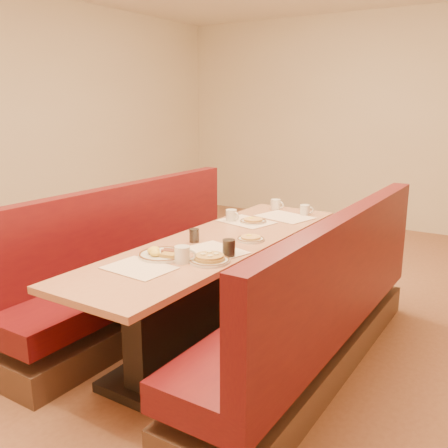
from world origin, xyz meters
The scene contains 19 objects.
ground centered at (0.00, 0.00, 0.00)m, with size 8.00×8.00×0.00m, color #9E6647.
room_envelope centered at (0.00, 0.00, 1.93)m, with size 6.04×8.04×2.82m.
diner_table centered at (0.00, 0.00, 0.37)m, with size 0.70×2.50×0.75m.
booth_left centered at (-0.73, 0.00, 0.36)m, with size 0.55×2.50×1.05m.
booth_right centered at (0.73, 0.00, 0.36)m, with size 0.55×2.50×1.05m.
placemat_near_left centered at (-0.06, -0.73, 0.75)m, with size 0.37×0.28×0.00m, color #FFE5C7.
placemat_near_right centered at (0.12, -0.22, 0.75)m, with size 0.37×0.28×0.00m, color #FFE5C7.
placemat_far_left centered at (-0.10, 0.57, 0.75)m, with size 0.40×0.30×0.00m, color #FFE5C7.
placemat_far_right centered at (0.08, 0.88, 0.75)m, with size 0.41×0.31×0.00m, color #FFE5C7.
pancake_plate centered at (0.21, -0.42, 0.77)m, with size 0.24×0.24×0.05m.
eggs_plate centered at (-0.08, -0.49, 0.77)m, with size 0.30×0.30×0.06m.
extra_plate_mid centered at (0.19, 0.12, 0.76)m, with size 0.19×0.19×0.04m.
extra_plate_far centered at (-0.05, 0.57, 0.76)m, with size 0.21×0.21×0.04m.
coffee_mug_a centered at (0.09, -0.51, 0.80)m, with size 0.13×0.09×0.10m.
coffee_mug_b centered at (-0.22, 0.53, 0.80)m, with size 0.12×0.09×0.09m.
coffee_mug_c centered at (0.18, 1.04, 0.79)m, with size 0.11×0.08×0.09m.
coffee_mug_d centered at (-0.12, 1.10, 0.80)m, with size 0.12×0.08×0.09m.
soda_tumbler_near centered at (-0.11, -0.12, 0.80)m, with size 0.07×0.07×0.09m.
soda_tumbler_mid centered at (0.25, -0.26, 0.80)m, with size 0.08×0.08×0.11m.
Camera 1 is at (1.80, -2.73, 1.68)m, focal length 40.00 mm.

